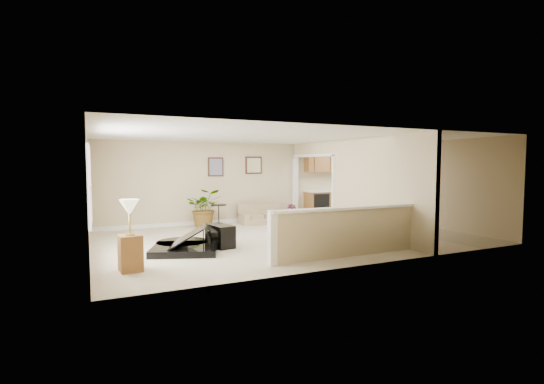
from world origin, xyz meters
name	(u,v)px	position (x,y,z in m)	size (l,w,h in m)	color
floor	(288,237)	(0.00, 0.00, 0.00)	(9.00, 9.00, 0.00)	#C4B298
back_wall	(245,183)	(0.00, 3.00, 1.25)	(9.00, 0.04, 2.50)	tan
front_wall	(365,197)	(0.00, -3.00, 1.25)	(9.00, 0.04, 2.50)	tan
left_wall	(88,193)	(-4.50, 0.00, 1.25)	(0.04, 6.00, 2.50)	tan
right_wall	(423,184)	(4.50, 0.00, 1.25)	(0.04, 6.00, 2.50)	tan
ceiling	(288,137)	(0.00, 0.00, 2.50)	(9.00, 6.00, 0.04)	silver
kitchen_vinyl	(386,229)	(3.15, 0.00, 0.00)	(2.70, 6.00, 0.01)	tan
interior_partition	(342,187)	(1.80, 0.25, 1.22)	(0.18, 5.99, 2.50)	tan
pony_half_wall	(345,231)	(0.08, -2.30, 0.52)	(3.42, 0.22, 1.00)	tan
left_window	(89,184)	(-4.49, -0.50, 1.45)	(0.05, 2.15, 1.45)	white
wall_art_left	(216,167)	(-0.95, 2.97, 1.75)	(0.48, 0.04, 0.58)	#381E14
wall_mirror	(254,165)	(0.30, 2.97, 1.80)	(0.55, 0.04, 0.55)	#381E14
kitchen_cabinets	(334,192)	(3.19, 2.73, 0.87)	(2.36, 0.65, 2.33)	olive
piano	(182,227)	(-2.74, -0.47, 0.53)	(1.86, 1.84, 1.26)	black
piano_bench	(220,236)	(-1.88, -0.37, 0.25)	(0.38, 0.74, 0.50)	black
loveseat	(261,214)	(0.34, 2.48, 0.30)	(1.41, 0.84, 0.79)	#978060
accent_table	(219,212)	(-1.05, 2.38, 0.42)	(0.45, 0.45, 0.66)	black
palm_plant	(205,208)	(-1.43, 2.55, 0.55)	(1.21, 1.12, 1.12)	black
small_plant	(291,214)	(1.34, 2.36, 0.24)	(0.38, 0.38, 0.56)	black
lamp_stand	(130,241)	(-3.87, -1.62, 0.52)	(0.40, 0.40, 1.23)	olive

